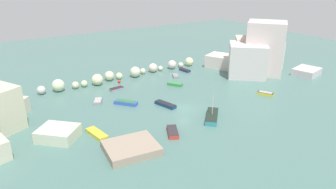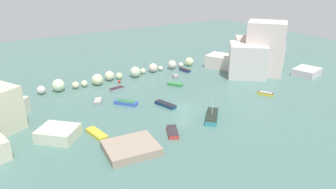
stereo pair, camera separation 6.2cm
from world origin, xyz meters
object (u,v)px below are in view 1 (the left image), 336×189
Objects in this scene: moored_boat_1 at (175,76)px; moored_boat_3 at (165,104)px; stone_dock at (131,148)px; moored_boat_5 at (98,101)px; moored_boat_9 at (173,132)px; moored_boat_6 at (185,70)px; moored_boat_2 at (266,93)px; moored_boat_7 at (175,84)px; moored_boat_4 at (212,116)px; moored_boat_0 at (97,134)px; moored_boat_8 at (117,89)px; moored_boat_10 at (126,103)px; channel_buoy at (119,82)px.

moored_boat_3 is at bearing -14.51° from moored_boat_1.
stone_dock is 2.28× the size of moored_boat_5.
moored_boat_9 reaches higher than moored_boat_3.
moored_boat_1 is at bearing 124.77° from moored_boat_3.
moored_boat_5 is 0.96× the size of moored_boat_6.
moored_boat_3 is at bearing 77.50° from moored_boat_5.
moored_boat_7 reaches higher than moored_boat_2.
moored_boat_1 is 5.09m from moored_boat_6.
moored_boat_1 is at bearing -154.65° from moored_boat_4.
moored_boat_9 is at bearing -129.50° from moored_boat_0.
moored_boat_3 reaches higher than moored_boat_1.
moored_boat_8 is 8.02m from moored_boat_10.
moored_boat_1 is at bearing -65.78° from moored_boat_0.
channel_buoy is 12.45m from moored_boat_10.
channel_buoy is 13.34m from moored_boat_1.
moored_boat_3 is 7.46m from moored_boat_10.
channel_buoy is 4.58m from moored_boat_8.
moored_boat_10 reaches higher than moored_boat_8.
moored_boat_8 is at bearing -155.13° from moored_boat_9.
channel_buoy reaches higher than moored_boat_2.
moored_boat_8 is at bearing -115.75° from moored_boat_4.
moored_boat_2 is 0.76× the size of moored_boat_10.
moored_boat_5 is at bearing -145.23° from moored_boat_3.
moored_boat_3 reaches higher than moored_boat_2.
moored_boat_9 is (-24.76, -3.53, 0.04)m from moored_boat_2.
moored_boat_2 is at bearing -45.92° from channel_buoy.
moored_boat_1 is 0.82× the size of moored_boat_2.
stone_dock is 27.72m from moored_boat_7.
moored_boat_2 is at bearing -172.09° from moored_boat_7.
channel_buoy is 11.40m from moored_boat_5.
moored_boat_4 is at bearing 7.92° from moored_boat_3.
moored_boat_9 is at bearing -9.17° from moored_boat_1.
moored_boat_1 is at bearing 175.99° from moored_boat_8.
moored_boat_6 is 0.75× the size of moored_boat_10.
moored_boat_9 is at bearing 70.55° from moored_boat_2.
moored_boat_4 reaches higher than moored_boat_8.
moored_boat_7 is at bearing -55.01° from moored_boat_6.
channel_buoy reaches higher than moored_boat_6.
moored_boat_6 is 10.80m from moored_boat_7.
moored_boat_2 is (21.84, -22.55, -0.02)m from channel_buoy.
moored_boat_7 reaches higher than moored_boat_0.
moored_boat_9 reaches higher than moored_boat_6.
stone_dock is 1.27× the size of moored_boat_4.
channel_buoy reaches higher than moored_boat_3.
stone_dock is at bearing 63.87° from moored_boat_8.
moored_boat_3 is 1.16× the size of moored_boat_9.
moored_boat_0 is (-12.92, -20.21, -0.05)m from channel_buoy.
moored_boat_1 is 21.28m from moored_boat_2.
moored_boat_2 is at bearing 135.76° from moored_boat_8.
moored_boat_2 is at bearing -151.23° from moored_boat_10.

